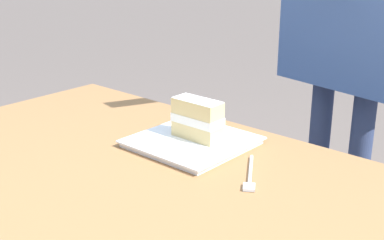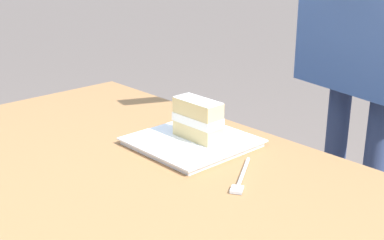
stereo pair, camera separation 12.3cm
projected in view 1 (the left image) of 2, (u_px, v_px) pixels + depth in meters
dessert_plate at (192, 142)px, 1.25m from camera, size 0.26×0.26×0.02m
cake_slice at (197, 119)px, 1.24m from camera, size 0.13×0.06×0.10m
dessert_fork at (250, 175)px, 1.08m from camera, size 0.11×0.15×0.01m
diner_person at (352, 4)px, 1.49m from camera, size 0.43×0.55×1.47m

